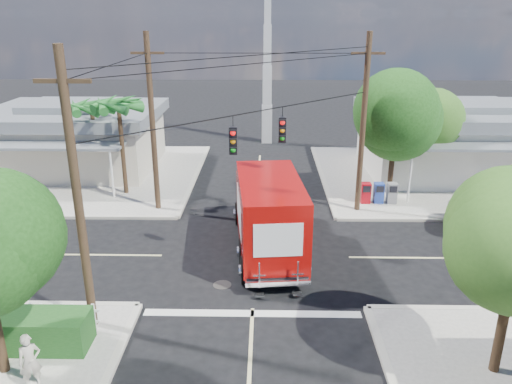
{
  "coord_description": "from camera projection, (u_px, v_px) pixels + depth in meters",
  "views": [
    {
      "loc": [
        0.43,
        -19.06,
        9.76
      ],
      "look_at": [
        0.0,
        2.0,
        2.2
      ],
      "focal_mm": 35.0,
      "sensor_mm": 36.0,
      "label": 1
    }
  ],
  "objects": [
    {
      "name": "road_markings",
      "position": [
        254.0,
        273.0,
        19.85
      ],
      "size": [
        32.0,
        32.0,
        0.01
      ],
      "color": "beige",
      "rests_on": "ground"
    },
    {
      "name": "building_ne",
      "position": [
        457.0,
        138.0,
        31.48
      ],
      "size": [
        11.8,
        10.2,
        4.5
      ],
      "color": "white",
      "rests_on": "sidewalk_ne"
    },
    {
      "name": "picket_fence",
      "position": [
        7.0,
        316.0,
        15.89
      ],
      "size": [
        5.94,
        0.06,
        1.0
      ],
      "color": "silver",
      "rests_on": "sidewalk_sw"
    },
    {
      "name": "sidewalk_nw",
      "position": [
        88.0,
        175.0,
        31.66
      ],
      "size": [
        14.12,
        14.12,
        0.14
      ],
      "color": "gray",
      "rests_on": "ground"
    },
    {
      "name": "ground",
      "position": [
        255.0,
        256.0,
        21.24
      ],
      "size": [
        120.0,
        120.0,
        0.0
      ],
      "primitive_type": "plane",
      "color": "black",
      "rests_on": "ground"
    },
    {
      "name": "palm_nw_front",
      "position": [
        118.0,
        107.0,
        26.74
      ],
      "size": [
        3.01,
        3.08,
        5.59
      ],
      "color": "#422D1C",
      "rests_on": "sidewalk_nw"
    },
    {
      "name": "sidewalk_ne",
      "position": [
        432.0,
        177.0,
        31.25
      ],
      "size": [
        14.12,
        14.12,
        0.14
      ],
      "color": "gray",
      "rests_on": "ground"
    },
    {
      "name": "utility_poles",
      "position": [
        219.0,
        140.0,
        21.2
      ],
      "size": [
        12.0,
        10.68,
        9.0
      ],
      "color": "#473321",
      "rests_on": "ground"
    },
    {
      "name": "building_nw",
      "position": [
        75.0,
        136.0,
        32.45
      ],
      "size": [
        10.8,
        10.2,
        4.3
      ],
      "color": "beige",
      "rests_on": "sidewalk_nw"
    },
    {
      "name": "pedestrian",
      "position": [
        30.0,
        361.0,
        13.39
      ],
      "size": [
        0.7,
        0.64,
        1.61
      ],
      "primitive_type": "imported",
      "rotation": [
        0.0,
        0.0,
        0.55
      ],
      "color": "beige",
      "rests_on": "sidewalk_sw"
    },
    {
      "name": "tree_ne_front",
      "position": [
        397.0,
        116.0,
        25.85
      ],
      "size": [
        4.21,
        4.14,
        6.66
      ],
      "color": "#422D1C",
      "rests_on": "sidewalk_ne"
    },
    {
      "name": "vending_boxes",
      "position": [
        379.0,
        193.0,
        26.72
      ],
      "size": [
        1.9,
        0.5,
        1.1
      ],
      "color": "#A00712",
      "rests_on": "sidewalk_ne"
    },
    {
      "name": "tree_ne_back",
      "position": [
        432.0,
        118.0,
        28.07
      ],
      "size": [
        3.77,
        3.66,
        5.82
      ],
      "color": "#422D1C",
      "rests_on": "sidewalk_ne"
    },
    {
      "name": "radio_tower",
      "position": [
        267.0,
        70.0,
        38.15
      ],
      "size": [
        0.8,
        0.8,
        17.0
      ],
      "color": "silver",
      "rests_on": "ground"
    },
    {
      "name": "delivery_truck",
      "position": [
        268.0,
        213.0,
        21.2
      ],
      "size": [
        3.24,
        8.19,
        3.46
      ],
      "color": "black",
      "rests_on": "ground"
    },
    {
      "name": "palm_nw_back",
      "position": [
        92.0,
        108.0,
        28.31
      ],
      "size": [
        3.01,
        3.08,
        5.19
      ],
      "color": "#422D1C",
      "rests_on": "sidewalk_nw"
    }
  ]
}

